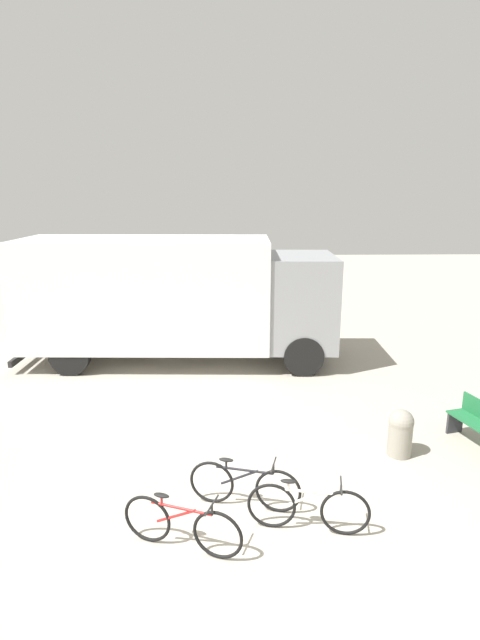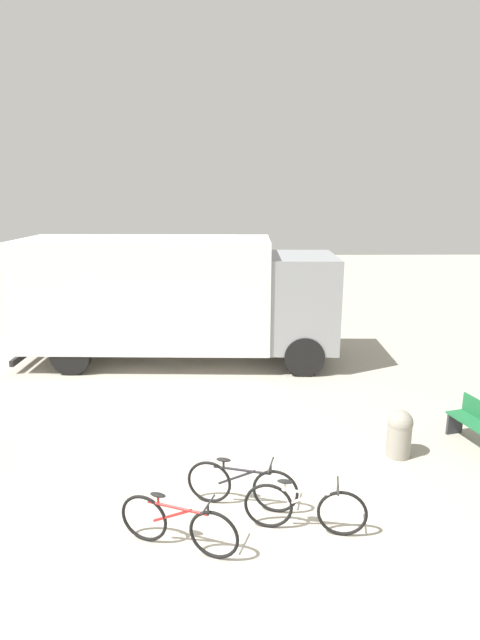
# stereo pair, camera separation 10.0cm
# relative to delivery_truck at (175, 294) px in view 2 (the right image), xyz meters

# --- Properties ---
(ground_plane) EXTENTS (60.00, 60.00, 0.00)m
(ground_plane) POSITION_rel_delivery_truck_xyz_m (1.73, -6.89, -1.86)
(ground_plane) COLOR #A8A091
(delivery_truck) EXTENTS (8.44, 2.86, 3.34)m
(delivery_truck) POSITION_rel_delivery_truck_xyz_m (0.00, 0.00, 0.00)
(delivery_truck) COLOR white
(delivery_truck) RESTS_ON ground
(bicycle_near) EXTENTS (1.59, 0.67, 0.77)m
(bicycle_near) POSITION_rel_delivery_truck_xyz_m (0.78, -7.55, -1.49)
(bicycle_near) COLOR black
(bicycle_near) RESTS_ON ground
(bicycle_middle) EXTENTS (1.63, 0.56, 0.77)m
(bicycle_middle) POSITION_rel_delivery_truck_xyz_m (1.63, -6.67, -1.49)
(bicycle_middle) COLOR black
(bicycle_middle) RESTS_ON ground
(bicycle_far) EXTENTS (1.66, 0.48, 0.77)m
(bicycle_far) POSITION_rel_delivery_truck_xyz_m (2.47, -7.24, -1.49)
(bicycle_far) COLOR black
(bicycle_far) RESTS_ON ground
(bollard_near_bench) EXTENTS (0.44, 0.44, 0.86)m
(bollard_near_bench) POSITION_rel_delivery_truck_xyz_m (4.43, -5.25, -1.40)
(bollard_near_bench) COLOR gray
(bollard_near_bench) RESTS_ON ground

